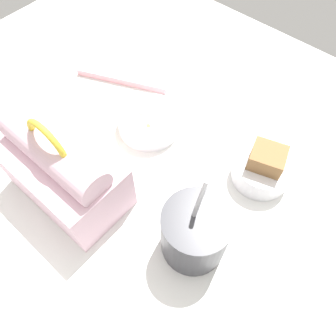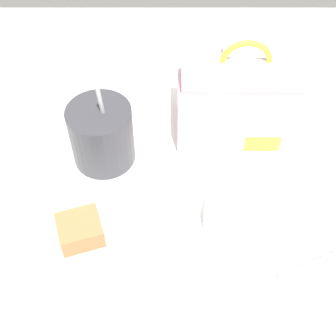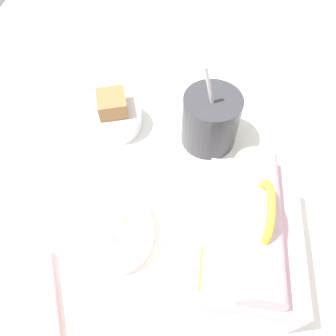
# 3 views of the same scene
# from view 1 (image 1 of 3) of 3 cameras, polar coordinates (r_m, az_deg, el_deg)

# --- Properties ---
(desk_surface) EXTENTS (1.40, 1.10, 0.02)m
(desk_surface) POSITION_cam_1_polar(r_m,az_deg,el_deg) (0.65, 0.42, -2.68)
(desk_surface) COLOR white
(desk_surface) RESTS_ON ground
(lunch_bag) EXTENTS (0.22, 0.13, 0.20)m
(lunch_bag) POSITION_cam_1_polar(r_m,az_deg,el_deg) (0.60, -17.80, -0.57)
(lunch_bag) COLOR beige
(lunch_bag) RESTS_ON desk_surface
(soup_cup) EXTENTS (0.11, 0.11, 0.19)m
(soup_cup) POSITION_cam_1_polar(r_m,az_deg,el_deg) (0.53, 4.69, -11.14)
(soup_cup) COLOR #333338
(soup_cup) RESTS_ON desk_surface
(bento_bowl_sandwich) EXTENTS (0.11, 0.11, 0.08)m
(bento_bowl_sandwich) POSITION_cam_1_polar(r_m,az_deg,el_deg) (0.65, 16.17, -0.01)
(bento_bowl_sandwich) COLOR silver
(bento_bowl_sandwich) RESTS_ON desk_surface
(bento_bowl_snacks) EXTENTS (0.13, 0.13, 0.06)m
(bento_bowl_snacks) POSITION_cam_1_polar(r_m,az_deg,el_deg) (0.70, -3.34, 8.12)
(bento_bowl_snacks) COLOR silver
(bento_bowl_snacks) RESTS_ON desk_surface
(chopstick_case) EXTENTS (0.22, 0.11, 0.02)m
(chopstick_case) POSITION_cam_1_polar(r_m,az_deg,el_deg) (0.82, -8.00, 15.14)
(chopstick_case) COLOR pink
(chopstick_case) RESTS_ON desk_surface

